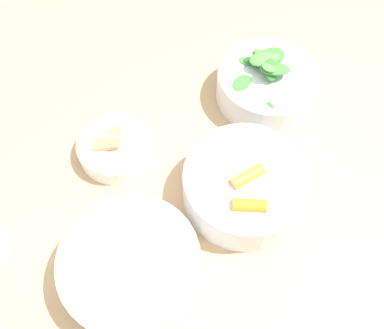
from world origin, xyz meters
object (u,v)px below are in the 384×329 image
at_px(bowl_carrots, 245,185).
at_px(bowl_cookies, 114,146).
at_px(bowl_beans_hotdog, 131,267).
at_px(bowl_greens, 266,83).

height_order(bowl_carrots, bowl_cookies, bowl_carrots).
height_order(bowl_carrots, bowl_beans_hotdog, bowl_carrots).
bearing_deg(bowl_beans_hotdog, bowl_cookies, -89.81).
bearing_deg(bowl_cookies, bowl_greens, -166.38).
bearing_deg(bowl_carrots, bowl_cookies, -32.71).
bearing_deg(bowl_greens, bowl_beans_hotdog, 44.91).
bearing_deg(bowl_cookies, bowl_beans_hotdog, 90.19).
xyz_separation_m(bowl_carrots, bowl_cookies, (0.19, -0.12, -0.02)).
relative_size(bowl_beans_hotdog, bowl_cookies, 1.58).
distance_m(bowl_carrots, bowl_cookies, 0.22).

